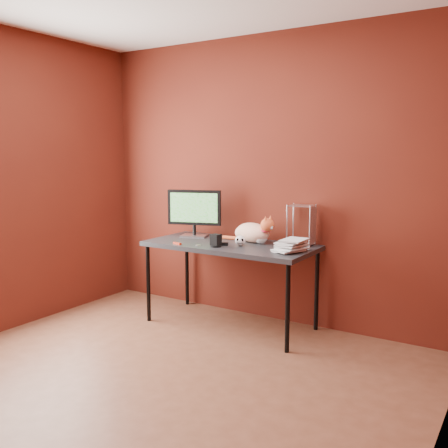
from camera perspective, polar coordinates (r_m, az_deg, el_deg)
The scene contains 11 objects.
room at distance 3.15m, azimuth -10.00°, elevation 6.21°, with size 3.52×3.52×2.61m.
desk at distance 4.42m, azimuth 0.73°, elevation -2.87°, with size 1.50×0.70×0.75m.
monitor at distance 4.72m, azimuth -3.42°, elevation 1.52°, with size 0.50×0.23×0.45m.
cat at distance 4.46m, azimuth 3.30°, elevation -0.95°, with size 0.55×0.30×0.26m.
skull_mug at distance 4.29m, azimuth 1.88°, elevation -1.89°, with size 0.09×0.10×0.09m.
speaker at distance 4.24m, azimuth -0.94°, elevation -1.95°, with size 0.09×0.09×0.11m.
book_stack at distance 4.06m, azimuth 6.92°, elevation 5.28°, with size 0.26×0.29×1.19m.
wire_rack at distance 4.37m, azimuth 8.83°, elevation -0.09°, with size 0.22×0.18×0.35m.
pocket_knife at distance 4.38m, azimuth -5.37°, elevation -2.23°, with size 0.09×0.02×0.02m, color #AF220D.
black_gadget at distance 4.31m, azimuth 0.11°, elevation -2.30°, with size 0.06×0.03×0.03m, color black.
washer at distance 4.32m, azimuth -2.95°, elevation -2.43°, with size 0.05×0.05×0.00m, color #BABABF.
Camera 1 is at (2.10, -2.34, 1.55)m, focal length 40.00 mm.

